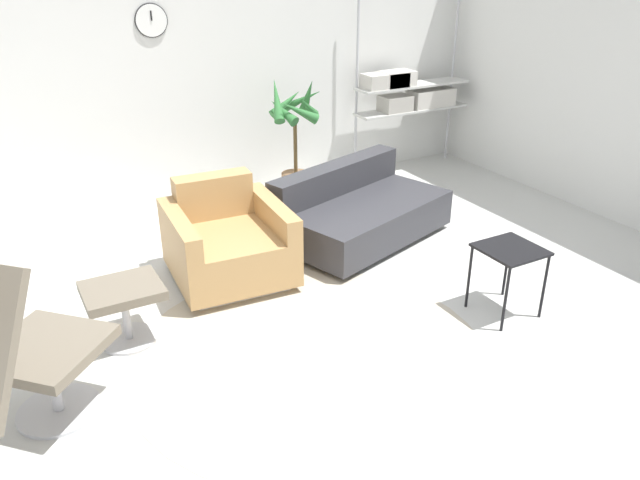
% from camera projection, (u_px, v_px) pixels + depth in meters
% --- Properties ---
extents(ground_plane, '(12.00, 12.00, 0.00)m').
position_uv_depth(ground_plane, '(284.00, 342.00, 3.99)').
color(ground_plane, silver).
extents(wall_back, '(12.00, 0.09, 2.80)m').
position_uv_depth(wall_back, '(147.00, 57.00, 5.53)').
color(wall_back, silver).
rests_on(wall_back, ground_plane).
extents(round_rug, '(2.23, 2.23, 0.01)m').
position_uv_depth(round_rug, '(309.00, 353.00, 3.88)').
color(round_rug, '#BCB29E').
rests_on(round_rug, ground_plane).
extents(ottoman, '(0.47, 0.40, 0.40)m').
position_uv_depth(ottoman, '(124.00, 301.00, 3.89)').
color(ottoman, '#BCBCC1').
rests_on(ottoman, ground_plane).
extents(armchair_red, '(0.89, 0.92, 0.73)m').
position_uv_depth(armchair_red, '(228.00, 245.00, 4.66)').
color(armchair_red, silver).
rests_on(armchair_red, ground_plane).
extents(couch_low, '(1.64, 1.24, 0.61)m').
position_uv_depth(couch_low, '(359.00, 213.00, 5.33)').
color(couch_low, black).
rests_on(couch_low, ground_plane).
extents(side_table, '(0.39, 0.39, 0.49)m').
position_uv_depth(side_table, '(510.00, 257.00, 4.14)').
color(side_table, black).
rests_on(side_table, ground_plane).
extents(potted_plant, '(0.60, 0.58, 1.24)m').
position_uv_depth(potted_plant, '(295.00, 145.00, 5.92)').
color(potted_plant, brown).
rests_on(potted_plant, ground_plane).
extents(shelf_unit, '(1.34, 0.28, 2.00)m').
position_uv_depth(shelf_unit, '(407.00, 92.00, 6.69)').
color(shelf_unit, '#BCBCC1').
rests_on(shelf_unit, ground_plane).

